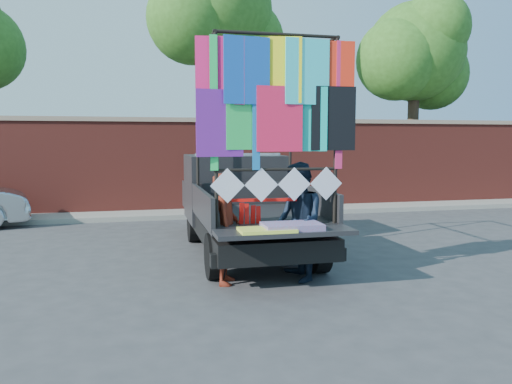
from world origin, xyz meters
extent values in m
plane|color=#38383A|center=(0.00, 0.00, 0.00)|extent=(90.00, 90.00, 0.00)
cube|color=maroon|center=(0.00, 7.00, 1.25)|extent=(30.00, 0.35, 2.50)
cube|color=gray|center=(0.00, 7.00, 2.55)|extent=(30.00, 0.45, 0.12)
cube|color=gray|center=(0.00, 6.30, 0.06)|extent=(30.00, 1.20, 0.12)
cylinder|color=#38281C|center=(1.00, 8.20, 2.73)|extent=(0.36, 0.36, 5.46)
sphere|color=#305E1B|center=(1.00, 8.20, 5.85)|extent=(3.20, 3.20, 3.20)
sphere|color=#305E1B|center=(1.90, 8.60, 5.07)|extent=(2.40, 2.40, 2.40)
sphere|color=#305E1B|center=(0.20, 7.90, 5.46)|extent=(2.60, 2.60, 2.60)
cylinder|color=#38281C|center=(7.50, 8.20, 2.27)|extent=(0.36, 0.36, 4.55)
sphere|color=#305E1B|center=(7.50, 8.20, 4.88)|extent=(3.20, 3.20, 3.20)
sphere|color=#305E1B|center=(8.40, 8.60, 4.23)|extent=(2.40, 2.40, 2.40)
sphere|color=#305E1B|center=(6.70, 7.90, 4.55)|extent=(2.60, 2.60, 2.60)
sphere|color=#305E1B|center=(7.80, 7.60, 5.52)|extent=(2.20, 2.20, 2.20)
cylinder|color=black|center=(-0.34, 2.91, 0.34)|extent=(0.22, 0.67, 0.67)
cylinder|color=black|center=(-0.34, 0.16, 0.34)|extent=(0.22, 0.67, 0.67)
cylinder|color=black|center=(1.25, 2.91, 0.34)|extent=(0.22, 0.67, 0.67)
cylinder|color=black|center=(1.25, 0.16, 0.34)|extent=(0.22, 0.67, 0.67)
cube|color=black|center=(0.46, 1.48, 0.51)|extent=(1.73, 4.28, 0.31)
cube|color=black|center=(0.46, 0.72, 0.80)|extent=(1.83, 2.34, 0.10)
cube|color=black|center=(-0.44, 0.72, 1.02)|extent=(0.06, 2.34, 0.46)
cube|color=black|center=(1.35, 0.72, 1.02)|extent=(0.06, 2.34, 0.46)
cube|color=black|center=(0.46, 1.87, 1.02)|extent=(1.83, 0.06, 0.46)
cube|color=black|center=(0.46, 2.86, 1.07)|extent=(1.83, 1.63, 1.27)
cube|color=#8C9EAD|center=(0.46, 2.40, 1.48)|extent=(1.63, 0.06, 0.56)
cube|color=#8C9EAD|center=(0.46, 3.63, 1.27)|extent=(1.63, 0.10, 0.71)
cube|color=black|center=(0.46, 3.98, 0.82)|extent=(1.78, 0.92, 0.56)
cube|color=black|center=(0.46, -0.71, 0.82)|extent=(1.83, 0.56, 0.06)
cube|color=black|center=(0.46, -0.47, 0.43)|extent=(1.89, 0.15, 0.18)
cylinder|color=black|center=(-0.38, -0.35, 2.12)|extent=(0.05, 0.05, 2.55)
cylinder|color=black|center=(-0.38, 1.79, 2.12)|extent=(0.05, 0.05, 2.55)
cylinder|color=black|center=(1.29, -0.35, 2.12)|extent=(0.05, 0.05, 2.55)
cylinder|color=black|center=(1.29, 1.79, 2.12)|extent=(0.05, 0.05, 2.55)
cylinder|color=black|center=(0.46, -0.35, 3.39)|extent=(1.73, 0.04, 0.04)
cylinder|color=black|center=(0.46, 1.79, 3.39)|extent=(1.73, 0.04, 0.04)
cylinder|color=black|center=(-0.38, 0.72, 3.39)|extent=(0.04, 2.19, 0.04)
cylinder|color=black|center=(1.29, 0.72, 3.39)|extent=(0.04, 2.19, 0.04)
cylinder|color=black|center=(0.46, -0.35, 1.61)|extent=(1.73, 0.04, 0.04)
cube|color=#EF1A67|center=(-0.31, -0.37, 2.94)|extent=(0.63, 0.02, 0.87)
cube|color=blue|center=(0.07, -0.41, 2.94)|extent=(0.63, 0.02, 0.87)
cube|color=#FFF01A|center=(0.46, -0.37, 2.94)|extent=(0.63, 0.02, 0.87)
cube|color=#34F3FB|center=(0.84, -0.41, 2.94)|extent=(0.63, 0.02, 0.87)
cube|color=red|center=(1.22, -0.37, 2.94)|extent=(0.63, 0.02, 0.87)
cube|color=purple|center=(-0.31, -0.41, 2.27)|extent=(0.63, 0.02, 0.87)
cube|color=#28E65C|center=(0.07, -0.37, 2.27)|extent=(0.63, 0.02, 0.87)
cube|color=#F71D4A|center=(0.46, -0.41, 2.27)|extent=(0.63, 0.02, 0.87)
cube|color=#0DC3B2|center=(0.84, -0.37, 2.27)|extent=(0.63, 0.02, 0.87)
cube|color=black|center=(1.22, -0.41, 2.27)|extent=(0.63, 0.02, 0.87)
cube|color=#1CE15E|center=(-0.41, -0.39, 2.48)|extent=(0.10, 0.01, 1.73)
cube|color=#E42662|center=(1.32, -0.39, 2.48)|extent=(0.10, 0.01, 1.73)
cube|color=blue|center=(0.15, -0.39, 2.48)|extent=(0.10, 0.01, 1.73)
cube|color=white|center=(-0.24, -0.38, 1.41)|extent=(0.46, 0.01, 0.46)
cube|color=white|center=(0.23, -0.38, 1.41)|extent=(0.46, 0.01, 0.46)
cube|color=white|center=(0.69, -0.38, 1.41)|extent=(0.46, 0.01, 0.46)
cube|color=white|center=(1.15, -0.38, 1.41)|extent=(0.46, 0.01, 0.46)
cube|color=#D22E50|center=(0.56, -0.71, 0.89)|extent=(0.76, 0.46, 0.08)
cube|color=#E2F34C|center=(0.20, -0.78, 0.87)|extent=(0.71, 0.41, 0.04)
imported|color=maroon|center=(-0.21, -0.08, 0.78)|extent=(0.51, 0.64, 1.55)
imported|color=black|center=(0.82, -0.16, 0.85)|extent=(0.66, 0.84, 1.70)
cube|color=red|center=(0.30, -0.12, 1.17)|extent=(0.98, 0.16, 0.04)
cube|color=red|center=(-0.01, -0.14, 0.86)|extent=(0.06, 0.02, 0.57)
cube|color=red|center=(0.08, -0.14, 0.84)|extent=(0.06, 0.02, 0.57)
cube|color=red|center=(0.16, -0.14, 0.82)|extent=(0.06, 0.02, 0.57)
cube|color=red|center=(0.24, -0.14, 0.80)|extent=(0.06, 0.02, 0.57)
camera|label=1|loc=(-1.36, -6.85, 2.01)|focal=35.00mm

